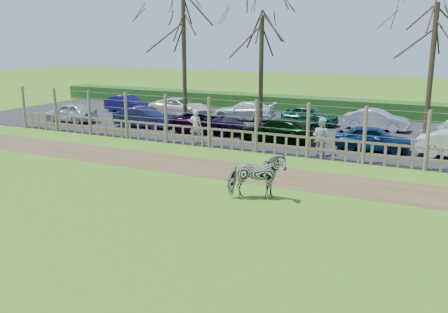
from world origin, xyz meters
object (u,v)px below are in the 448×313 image
at_px(zebra, 256,177).
at_px(visitor_a, 196,126).
at_px(car_9, 244,111).
at_px(car_4, 373,138).
at_px(tree_left, 184,32).
at_px(car_11, 377,120).
at_px(car_2, 209,122).
at_px(car_3, 277,130).
at_px(car_10, 310,116).
at_px(car_0, 70,112).
at_px(car_1, 143,117).
at_px(tree_right, 434,39).
at_px(car_7, 128,104).
at_px(car_8, 180,107).
at_px(tree_mid, 262,46).
at_px(visitor_b, 321,137).

height_order(zebra, visitor_a, visitor_a).
bearing_deg(car_9, car_4, 52.13).
height_order(tree_left, car_11, tree_left).
height_order(car_2, car_3, same).
distance_m(car_2, car_10, 6.64).
xyz_separation_m(car_0, car_1, (5.33, 0.42, 0.00)).
xyz_separation_m(tree_right, zebra, (-4.29, -12.54, -4.43)).
relative_size(car_4, car_11, 0.97).
distance_m(car_7, car_10, 13.38).
relative_size(car_0, car_10, 1.00).
xyz_separation_m(car_7, car_8, (4.20, 0.29, 0.00)).
distance_m(tree_mid, car_3, 5.47).
bearing_deg(car_2, zebra, -147.42).
distance_m(tree_right, visitor_a, 12.66).
bearing_deg(car_2, car_0, 90.50).
bearing_deg(car_10, visitor_a, 155.48).
distance_m(visitor_a, car_0, 10.64).
relative_size(car_0, car_1, 0.97).
bearing_deg(visitor_b, car_9, -32.21).
xyz_separation_m(tree_right, car_10, (-6.81, 2.19, -4.60)).
bearing_deg(tree_mid, car_8, 160.25).
height_order(zebra, car_7, zebra).
distance_m(car_1, car_8, 4.89).
distance_m(tree_right, car_4, 6.05).
relative_size(tree_left, car_8, 1.82).
distance_m(visitor_a, car_8, 9.29).
distance_m(zebra, car_3, 9.62).
bearing_deg(tree_left, zebra, -50.18).
distance_m(car_1, car_3, 8.68).
bearing_deg(car_11, car_4, -170.59).
bearing_deg(car_11, car_3, 145.62).
xyz_separation_m(tree_mid, car_4, (6.92, -2.83, -4.23)).
bearing_deg(visitor_a, car_4, 174.89).
relative_size(zebra, car_11, 0.53).
distance_m(visitor_b, car_0, 17.02).
relative_size(car_3, car_7, 1.14).
relative_size(car_0, car_8, 0.82).
height_order(visitor_b, car_10, visitor_b).
xyz_separation_m(tree_left, car_0, (-7.44, -1.79, -4.98)).
height_order(tree_right, car_0, tree_right).
bearing_deg(visitor_b, visitor_a, 15.70).
distance_m(car_2, car_4, 9.18).
xyz_separation_m(visitor_b, car_4, (1.97, 2.04, -0.26)).
height_order(visitor_a, car_8, visitor_a).
height_order(tree_left, car_8, tree_left).
xyz_separation_m(visitor_b, car_3, (-2.89, 2.07, -0.26)).
bearing_deg(tree_mid, visitor_a, -107.02).
xyz_separation_m(tree_mid, tree_right, (9.00, 0.50, 0.37)).
relative_size(car_3, car_10, 1.17).
distance_m(car_8, car_9, 4.75).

